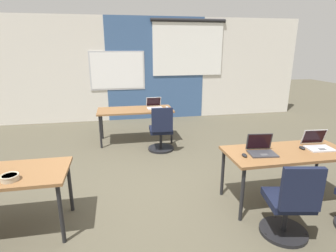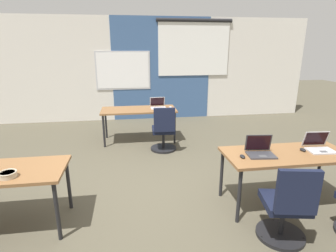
% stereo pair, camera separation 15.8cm
% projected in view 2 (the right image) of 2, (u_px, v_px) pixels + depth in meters
% --- Properties ---
extents(ground_plane, '(24.00, 24.00, 0.00)m').
position_uv_depth(ground_plane, '(147.00, 190.00, 3.93)').
color(ground_plane, '#4C4738').
extents(back_wall_assembly, '(10.00, 0.27, 2.80)m').
position_uv_depth(back_wall_assembly, '(136.00, 69.00, 7.52)').
color(back_wall_assembly, silver).
rests_on(back_wall_assembly, ground).
extents(desk_near_right, '(1.60, 0.70, 0.72)m').
position_uv_depth(desk_near_right, '(287.00, 157.00, 3.43)').
color(desk_near_right, brown).
rests_on(desk_near_right, ground).
extents(desk_far_center, '(1.60, 0.70, 0.72)m').
position_uv_depth(desk_far_center, '(139.00, 112.00, 5.83)').
color(desk_far_center, brown).
rests_on(desk_far_center, ground).
extents(laptop_near_right_end, '(0.35, 0.32, 0.23)m').
position_uv_depth(laptop_near_right_end, '(319.00, 146.00, 3.50)').
color(laptop_near_right_end, '#B7B7BC').
rests_on(laptop_near_right_end, desk_near_right).
extents(mouse_near_right_end, '(0.06, 0.10, 0.03)m').
position_uv_depth(mouse_near_right_end, '(303.00, 150.00, 3.47)').
color(mouse_near_right_end, black).
rests_on(mouse_near_right_end, desk_near_right).
extents(laptop_near_right_inner, '(0.36, 0.30, 0.24)m').
position_uv_depth(laptop_near_right_inner, '(260.00, 151.00, 3.35)').
color(laptop_near_right_inner, '#333338').
rests_on(laptop_near_right_inner, desk_near_right).
extents(mouse_near_right_inner, '(0.06, 0.10, 0.03)m').
position_uv_depth(mouse_near_right_inner, '(242.00, 156.00, 3.26)').
color(mouse_near_right_inner, black).
rests_on(mouse_near_right_inner, desk_near_right).
extents(chair_near_right_inner, '(0.52, 0.57, 0.92)m').
position_uv_depth(chair_near_right_inner, '(286.00, 210.00, 2.81)').
color(chair_near_right_inner, black).
rests_on(chair_near_right_inner, ground).
extents(laptop_far_right, '(0.34, 0.32, 0.23)m').
position_uv_depth(laptop_far_right, '(158.00, 106.00, 5.90)').
color(laptop_far_right, silver).
rests_on(laptop_far_right, desk_far_center).
extents(mouse_far_right, '(0.07, 0.11, 0.03)m').
position_uv_depth(mouse_far_right, '(171.00, 107.00, 5.91)').
color(mouse_far_right, '#B2B2B7').
rests_on(mouse_far_right, desk_far_center).
extents(chair_far_right, '(0.52, 0.55, 0.92)m').
position_uv_depth(chair_far_right, '(164.00, 133.00, 5.32)').
color(chair_far_right, black).
rests_on(chair_far_right, ground).
extents(snack_bowl, '(0.18, 0.18, 0.06)m').
position_uv_depth(snack_bowl, '(8.00, 174.00, 2.77)').
color(snack_bowl, tan).
rests_on(snack_bowl, desk_near_left).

